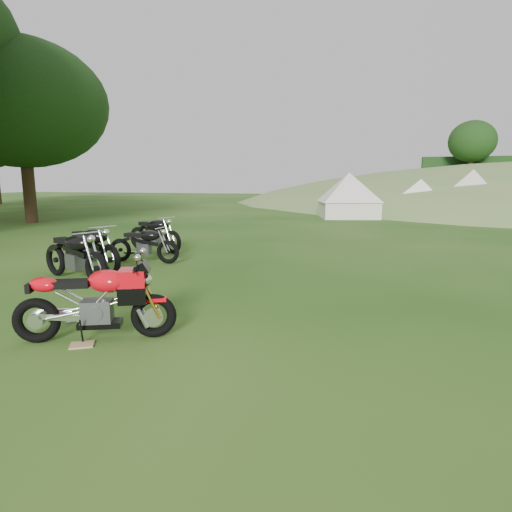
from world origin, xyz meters
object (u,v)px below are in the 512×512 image
(vintage_moto_a, at_px, (74,254))
(tent_right, at_px, (472,192))
(sport_motorcycle, at_px, (95,296))
(vintage_moto_c, at_px, (91,247))
(plywood_board, at_px, (82,345))
(vintage_moto_b, at_px, (154,233))
(vintage_moto_d, at_px, (144,244))
(tent_left, at_px, (349,195))
(tent_mid, at_px, (420,195))

(vintage_moto_a, relative_size, tent_right, 0.69)
(vintage_moto_a, bearing_deg, sport_motorcycle, -26.42)
(sport_motorcycle, bearing_deg, vintage_moto_c, 103.88)
(plywood_board, bearing_deg, sport_motorcycle, 76.78)
(vintage_moto_b, relative_size, vintage_moto_d, 1.13)
(tent_right, bearing_deg, tent_left, -136.92)
(sport_motorcycle, bearing_deg, tent_right, 46.22)
(vintage_moto_b, relative_size, tent_right, 0.67)
(sport_motorcycle, height_order, tent_mid, tent_mid)
(vintage_moto_d, height_order, tent_left, tent_left)
(vintage_moto_a, xyz_separation_m, tent_right, (11.06, 20.72, 0.77))
(tent_left, height_order, tent_mid, tent_left)
(plywood_board, height_order, tent_left, tent_left)
(vintage_moto_b, height_order, tent_mid, tent_mid)
(vintage_moto_d, xyz_separation_m, tent_mid, (7.90, 18.43, 0.67))
(vintage_moto_c, xyz_separation_m, tent_left, (4.50, 16.04, 0.70))
(vintage_moto_c, relative_size, vintage_moto_d, 1.18)
(tent_mid, relative_size, tent_right, 0.87)
(vintage_moto_a, relative_size, tent_left, 0.72)
(vintage_moto_a, distance_m, vintage_moto_b, 3.75)
(vintage_moto_c, height_order, tent_left, tent_left)
(tent_left, xyz_separation_m, tent_mid, (3.99, 3.63, -0.11))
(tent_mid, bearing_deg, vintage_moto_c, -104.44)
(vintage_moto_d, bearing_deg, tent_mid, 64.73)
(vintage_moto_d, bearing_deg, tent_left, 73.12)
(vintage_moto_a, bearing_deg, tent_mid, 89.31)
(vintage_moto_d, bearing_deg, tent_right, 57.91)
(sport_motorcycle, xyz_separation_m, vintage_moto_c, (-2.75, 3.58, -0.01))
(vintage_moto_d, bearing_deg, vintage_moto_b, 108.44)
(sport_motorcycle, xyz_separation_m, vintage_moto_b, (-2.77, 6.44, -0.03))
(vintage_moto_c, bearing_deg, tent_right, 83.76)
(tent_left, bearing_deg, vintage_moto_d, -120.08)
(plywood_board, distance_m, vintage_moto_b, 7.22)
(vintage_moto_c, relative_size, tent_mid, 0.80)
(vintage_moto_b, height_order, vintage_moto_d, vintage_moto_b)
(tent_mid, bearing_deg, vintage_moto_d, -104.31)
(plywood_board, bearing_deg, tent_right, 69.93)
(plywood_board, xyz_separation_m, tent_right, (8.64, 23.66, 1.32))
(tent_left, bearing_deg, sport_motorcycle, -110.37)
(vintage_moto_c, distance_m, tent_right, 22.87)
(tent_mid, bearing_deg, sport_motorcycle, -94.97)
(sport_motorcycle, height_order, vintage_moto_d, sport_motorcycle)
(sport_motorcycle, bearing_deg, vintage_moto_d, 90.50)
(vintage_moto_d, distance_m, tent_right, 21.50)
(plywood_board, distance_m, vintage_moto_d, 5.49)
(vintage_moto_b, xyz_separation_m, vintage_moto_d, (0.61, -1.62, -0.06))
(sport_motorcycle, relative_size, tent_mid, 0.72)
(vintage_moto_a, bearing_deg, vintage_moto_d, 102.68)
(tent_left, distance_m, tent_right, 7.83)
(vintage_moto_a, distance_m, vintage_moto_c, 0.92)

